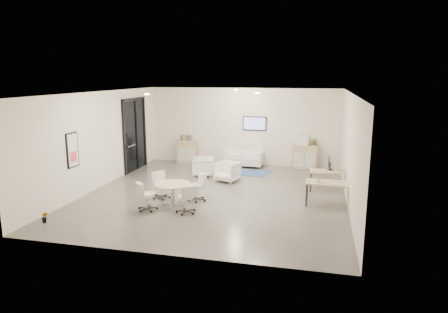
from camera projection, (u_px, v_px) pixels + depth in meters
name	position (u px, v px, depth m)	size (l,w,h in m)	color
room_shell	(216.00, 145.00, 12.40)	(9.60, 10.60, 4.80)	#514F4A
glass_door	(135.00, 132.00, 15.71)	(0.09, 1.90, 2.85)	black
artwork	(72.00, 150.00, 11.79)	(0.05, 0.54, 1.04)	black
wall_tv	(255.00, 124.00, 16.51)	(0.98, 0.06, 0.58)	black
ceiling_spots	(216.00, 92.00, 12.92)	(3.14, 4.14, 0.03)	#FFEAC6
sideboard_left	(188.00, 151.00, 17.22)	(0.86, 0.44, 0.97)	tan
sideboard_right	(305.00, 157.00, 16.08)	(0.98, 0.47, 0.98)	tan
books	(186.00, 138.00, 17.11)	(0.50, 0.14, 0.22)	red
printer	(303.00, 140.00, 15.97)	(0.58, 0.50, 0.37)	white
loveseat	(243.00, 158.00, 16.54)	(1.61, 0.85, 0.59)	silver
blue_rug	(249.00, 173.00, 15.48)	(1.52, 1.01, 0.01)	#284D7C
armchair_left	(203.00, 166.00, 14.98)	(0.74, 0.69, 0.76)	silver
armchair_right	(227.00, 171.00, 14.18)	(0.75, 0.70, 0.77)	silver
desk_rear	(330.00, 173.00, 12.96)	(1.32, 0.72, 0.67)	tan
desk_front	(329.00, 185.00, 11.55)	(1.34, 0.73, 0.68)	tan
monitor	(329.00, 163.00, 13.05)	(0.20, 0.50, 0.44)	black
round_table	(173.00, 187.00, 11.53)	(1.06, 1.06, 0.65)	tan
meeting_chairs	(173.00, 192.00, 11.56)	(1.98, 1.98, 0.82)	white
plant_cabinet	(315.00, 142.00, 15.85)	(0.27, 0.30, 0.24)	#3F7F3F
plant_floor	(45.00, 220.00, 10.24)	(0.16, 0.29, 0.13)	#3F7F3F
cup	(318.00, 181.00, 11.49)	(0.11, 0.09, 0.11)	white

